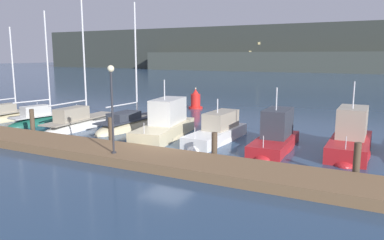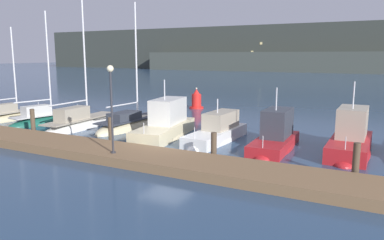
{
  "view_description": "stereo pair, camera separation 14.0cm",
  "coord_description": "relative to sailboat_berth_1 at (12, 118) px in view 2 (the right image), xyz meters",
  "views": [
    {
      "loc": [
        10.21,
        -16.85,
        5.07
      ],
      "look_at": [
        0.0,
        2.94,
        1.2
      ],
      "focal_mm": 35.0,
      "sensor_mm": 36.0,
      "label": 1
    },
    {
      "loc": [
        10.33,
        -16.79,
        5.07
      ],
      "look_at": [
        0.0,
        2.94,
        1.2
      ],
      "focal_mm": 35.0,
      "sensor_mm": 36.0,
      "label": 2
    }
  ],
  "objects": [
    {
      "name": "mooring_pile_1",
      "position": [
        6.39,
        -3.28,
        0.69
      ],
      "size": [
        0.28,
        0.28,
        1.72
      ],
      "primitive_type": "cylinder",
      "color": "#4C3D2D",
      "rests_on": "ground"
    },
    {
      "name": "sailboat_berth_3",
      "position": [
        7.18,
        0.08,
        0.02
      ],
      "size": [
        2.17,
        7.75,
        10.56
      ],
      "color": "white",
      "rests_on": "ground"
    },
    {
      "name": "motorboat_berth_6",
      "position": [
        17.32,
        0.84,
        0.08
      ],
      "size": [
        2.03,
        6.41,
        3.2
      ],
      "color": "white",
      "rests_on": "ground"
    },
    {
      "name": "mooring_pile_4",
      "position": [
        25.27,
        -3.28,
        0.64
      ],
      "size": [
        0.28,
        0.28,
        1.61
      ],
      "primitive_type": "cylinder",
      "color": "#4C3D2D",
      "rests_on": "ground"
    },
    {
      "name": "sailboat_berth_2",
      "position": [
        3.67,
        0.02,
        -0.0
      ],
      "size": [
        2.54,
        6.2,
        8.88
      ],
      "color": "#195647",
      "rests_on": "ground"
    },
    {
      "name": "motorboat_berth_8",
      "position": [
        24.66,
        1.39,
        0.28
      ],
      "size": [
        2.04,
        5.99,
        4.33
      ],
      "color": "red",
      "rests_on": "ground"
    },
    {
      "name": "sailboat_berth_4",
      "position": [
        10.32,
        1.85,
        -0.07
      ],
      "size": [
        2.43,
        7.26,
        9.43
      ],
      "color": "beige",
      "rests_on": "ground"
    },
    {
      "name": "motorboat_berth_7",
      "position": [
        20.89,
        0.66,
        0.22
      ],
      "size": [
        2.08,
        5.75,
        3.88
      ],
      "color": "red",
      "rests_on": "ground"
    },
    {
      "name": "hillside_backdrop",
      "position": [
        16.66,
        106.94,
        6.62
      ],
      "size": [
        240.0,
        23.0,
        14.74
      ],
      "color": "#333833",
      "rests_on": "ground"
    },
    {
      "name": "mooring_pile_3",
      "position": [
        18.97,
        -3.28,
        0.55
      ],
      "size": [
        0.28,
        0.28,
        1.43
      ],
      "primitive_type": "cylinder",
      "color": "#4C3D2D",
      "rests_on": "ground"
    },
    {
      "name": "ground_plane",
      "position": [
        15.83,
        -2.47,
        -0.17
      ],
      "size": [
        400.0,
        400.0,
        0.0
      ],
      "primitive_type": "plane",
      "color": "navy"
    },
    {
      "name": "mooring_pile_2",
      "position": [
        12.68,
        -3.28,
        0.67
      ],
      "size": [
        0.28,
        0.28,
        1.68
      ],
      "primitive_type": "cylinder",
      "color": "#4C3D2D",
      "rests_on": "ground"
    },
    {
      "name": "motorboat_berth_5",
      "position": [
        13.97,
        0.36,
        0.3
      ],
      "size": [
        3.21,
        7.1,
        4.09
      ],
      "color": "beige",
      "rests_on": "ground"
    },
    {
      "name": "channel_buoy",
      "position": [
        9.95,
        12.61,
        0.59
      ],
      "size": [
        1.36,
        1.36,
        2.01
      ],
      "color": "red",
      "rests_on": "ground"
    },
    {
      "name": "dock_lamppost",
      "position": [
        14.76,
        -5.63,
        3.06
      ],
      "size": [
        0.32,
        0.32,
        4.17
      ],
      "color": "#2D2D33",
      "rests_on": "dock"
    },
    {
      "name": "dock",
      "position": [
        15.83,
        -4.93,
        0.06
      ],
      "size": [
        39.21,
        2.8,
        0.45
      ],
      "primitive_type": "cube",
      "color": "brown",
      "rests_on": "ground"
    },
    {
      "name": "sailboat_berth_1",
      "position": [
        0.0,
        0.0,
        0.0
      ],
      "size": [
        1.32,
        5.42,
        7.79
      ],
      "color": "beige",
      "rests_on": "ground"
    }
  ]
}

